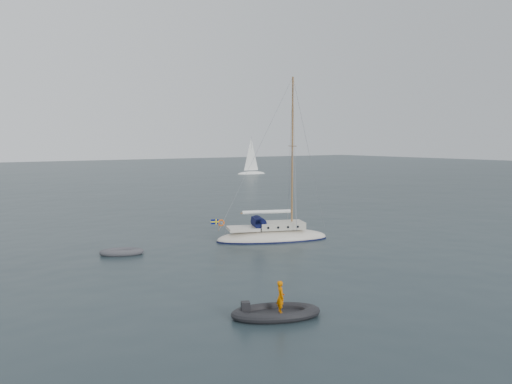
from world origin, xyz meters
TOP-DOWN VIEW (x-y plane):
  - ground at (0.00, 0.00)m, footprint 300.00×300.00m
  - sailboat at (0.25, 1.23)m, footprint 8.37×2.51m
  - dinghy at (-10.10, 2.82)m, footprint 2.68×1.21m
  - rib at (-8.75, -11.32)m, footprint 3.64×1.65m
  - distant_yacht_b at (37.25, 59.58)m, footprint 6.29×3.36m

SIDE VIEW (x-z plane):
  - ground at x=0.00m, z-range 0.00..0.00m
  - dinghy at x=-10.10m, z-range -0.02..0.36m
  - rib at x=-8.75m, z-range -0.52..0.98m
  - sailboat at x=0.25m, z-range -5.05..6.86m
  - distant_yacht_b at x=37.25m, z-range -0.61..7.73m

